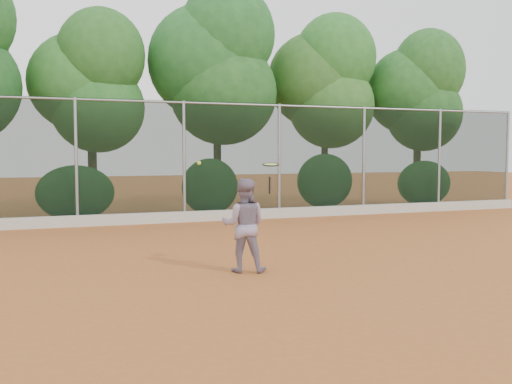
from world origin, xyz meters
name	(u,v)px	position (x,y,z in m)	size (l,w,h in m)	color
ground	(276,266)	(0.00, 0.00, 0.00)	(80.00, 80.00, 0.00)	#A25726
concrete_curb	(186,217)	(0.00, 6.82, 0.15)	(24.00, 0.20, 0.30)	beige
tennis_player	(244,225)	(-0.69, -0.27, 0.79)	(0.77, 0.60, 1.58)	gray
chainlink_fence	(184,158)	(0.00, 7.00, 1.86)	(24.09, 0.09, 3.50)	black
foliage_backdrop	(152,77)	(-0.55, 8.98, 4.40)	(23.70, 3.63, 7.55)	#3C2617
tennis_racket	(271,167)	(-0.24, -0.36, 1.77)	(0.36, 0.36, 0.53)	black
tennis_ball_in_flight	(199,163)	(-1.44, -0.17, 1.84)	(0.07, 0.07, 0.07)	#C0D330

